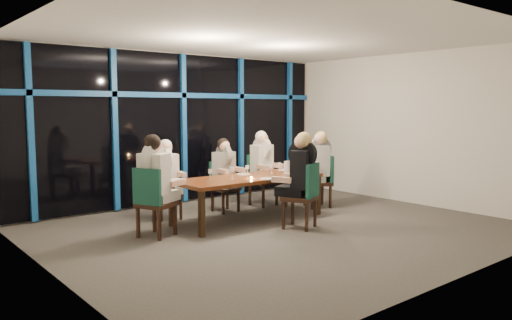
{
  "coord_description": "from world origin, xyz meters",
  "views": [
    {
      "loc": [
        -5.22,
        -5.76,
        1.91
      ],
      "look_at": [
        0.0,
        0.6,
        1.05
      ],
      "focal_mm": 35.0,
      "sensor_mm": 36.0,
      "label": 1
    }
  ],
  "objects_px": {
    "diner_far_left": "(167,167)",
    "diner_end_left": "(156,170)",
    "chair_end_left": "(152,199)",
    "chair_near_mid": "(305,192)",
    "chair_far_right": "(260,177)",
    "wine_bottle": "(297,164)",
    "diner_far_right": "(263,157)",
    "water_pitcher": "(287,167)",
    "chair_end_right": "(322,178)",
    "chair_far_left": "(166,188)",
    "chair_far_mid": "(223,183)",
    "diner_far_mid": "(225,164)",
    "dining_table": "(249,181)",
    "diner_near_mid": "(300,166)",
    "diner_end_right": "(318,158)"
  },
  "relations": [
    {
      "from": "diner_far_left",
      "to": "diner_end_left",
      "type": "xyz_separation_m",
      "value": [
        -0.72,
        -0.95,
        0.1
      ]
    },
    {
      "from": "chair_end_left",
      "to": "chair_near_mid",
      "type": "xyz_separation_m",
      "value": [
        2.13,
        -1.02,
        0.0
      ]
    },
    {
      "from": "chair_far_right",
      "to": "wine_bottle",
      "type": "bearing_deg",
      "value": -92.23
    },
    {
      "from": "diner_far_right",
      "to": "water_pitcher",
      "type": "xyz_separation_m",
      "value": [
        -0.21,
        -0.91,
        -0.1
      ]
    },
    {
      "from": "chair_end_left",
      "to": "wine_bottle",
      "type": "bearing_deg",
      "value": -115.67
    },
    {
      "from": "chair_far_right",
      "to": "chair_end_left",
      "type": "relative_size",
      "value": 0.96
    },
    {
      "from": "chair_end_right",
      "to": "water_pitcher",
      "type": "xyz_separation_m",
      "value": [
        -0.99,
        -0.08,
        0.3
      ]
    },
    {
      "from": "chair_near_mid",
      "to": "chair_far_left",
      "type": "bearing_deg",
      "value": -82.19
    },
    {
      "from": "chair_far_right",
      "to": "chair_far_left",
      "type": "bearing_deg",
      "value": 171.86
    },
    {
      "from": "diner_far_left",
      "to": "diner_far_right",
      "type": "height_order",
      "value": "diner_far_right"
    },
    {
      "from": "chair_far_mid",
      "to": "diner_end_left",
      "type": "xyz_separation_m",
      "value": [
        -1.84,
        -0.88,
        0.48
      ]
    },
    {
      "from": "chair_end_left",
      "to": "chair_end_right",
      "type": "relative_size",
      "value": 1.04
    },
    {
      "from": "chair_far_right",
      "to": "water_pitcher",
      "type": "height_order",
      "value": "chair_far_right"
    },
    {
      "from": "chair_far_right",
      "to": "diner_far_mid",
      "type": "height_order",
      "value": "diner_far_mid"
    },
    {
      "from": "chair_far_mid",
      "to": "dining_table",
      "type": "bearing_deg",
      "value": -96.18
    },
    {
      "from": "chair_end_left",
      "to": "diner_near_mid",
      "type": "xyz_separation_m",
      "value": [
        2.1,
        -0.94,
        0.42
      ]
    },
    {
      "from": "chair_end_left",
      "to": "diner_end_right",
      "type": "xyz_separation_m",
      "value": [
        3.56,
        0.05,
        0.37
      ]
    },
    {
      "from": "water_pitcher",
      "to": "chair_far_mid",
      "type": "bearing_deg",
      "value": 116.22
    },
    {
      "from": "diner_far_left",
      "to": "diner_near_mid",
      "type": "bearing_deg",
      "value": -45.02
    },
    {
      "from": "chair_far_left",
      "to": "diner_near_mid",
      "type": "bearing_deg",
      "value": -46.38
    },
    {
      "from": "chair_end_right",
      "to": "water_pitcher",
      "type": "bearing_deg",
      "value": -62.72
    },
    {
      "from": "chair_far_mid",
      "to": "diner_far_right",
      "type": "xyz_separation_m",
      "value": [
        0.93,
        -0.07,
        0.44
      ]
    },
    {
      "from": "chair_end_left",
      "to": "chair_near_mid",
      "type": "distance_m",
      "value": 2.37
    },
    {
      "from": "chair_end_right",
      "to": "chair_end_left",
      "type": "bearing_deg",
      "value": -67.2
    },
    {
      "from": "chair_end_right",
      "to": "chair_near_mid",
      "type": "relative_size",
      "value": 0.95
    },
    {
      "from": "chair_end_left",
      "to": "diner_far_left",
      "type": "height_order",
      "value": "diner_far_left"
    },
    {
      "from": "chair_far_left",
      "to": "diner_near_mid",
      "type": "xyz_separation_m",
      "value": [
        1.28,
        -2.01,
        0.47
      ]
    },
    {
      "from": "chair_far_left",
      "to": "diner_far_left",
      "type": "height_order",
      "value": "diner_far_left"
    },
    {
      "from": "diner_far_left",
      "to": "chair_far_mid",
      "type": "bearing_deg",
      "value": 7.57
    },
    {
      "from": "diner_far_right",
      "to": "water_pitcher",
      "type": "relative_size",
      "value": 4.53
    },
    {
      "from": "dining_table",
      "to": "chair_far_left",
      "type": "xyz_separation_m",
      "value": [
        -1.01,
        1.04,
        -0.16
      ]
    },
    {
      "from": "chair_far_left",
      "to": "chair_end_right",
      "type": "xyz_separation_m",
      "value": [
        2.82,
        -1.04,
        0.04
      ]
    },
    {
      "from": "dining_table",
      "to": "chair_end_right",
      "type": "relative_size",
      "value": 2.6
    },
    {
      "from": "diner_end_right",
      "to": "diner_end_left",
      "type": "bearing_deg",
      "value": -67.25
    },
    {
      "from": "chair_far_right",
      "to": "chair_near_mid",
      "type": "relative_size",
      "value": 0.95
    },
    {
      "from": "diner_end_left",
      "to": "diner_end_right",
      "type": "height_order",
      "value": "diner_end_left"
    },
    {
      "from": "chair_far_left",
      "to": "dining_table",
      "type": "bearing_deg",
      "value": -35.02
    },
    {
      "from": "dining_table",
      "to": "chair_end_left",
      "type": "bearing_deg",
      "value": -179.39
    },
    {
      "from": "dining_table",
      "to": "chair_end_right",
      "type": "xyz_separation_m",
      "value": [
        1.81,
        0.0,
        -0.12
      ]
    },
    {
      "from": "chair_far_right",
      "to": "diner_near_mid",
      "type": "distance_m",
      "value": 2.07
    },
    {
      "from": "chair_far_mid",
      "to": "diner_end_right",
      "type": "bearing_deg",
      "value": -27.66
    },
    {
      "from": "chair_far_right",
      "to": "water_pitcher",
      "type": "distance_m",
      "value": 1.06
    },
    {
      "from": "chair_end_right",
      "to": "water_pitcher",
      "type": "distance_m",
      "value": 1.04
    },
    {
      "from": "chair_end_left",
      "to": "water_pitcher",
      "type": "xyz_separation_m",
      "value": [
        2.64,
        -0.06,
        0.28
      ]
    },
    {
      "from": "diner_near_mid",
      "to": "diner_end_right",
      "type": "bearing_deg",
      "value": -170.13
    },
    {
      "from": "chair_end_left",
      "to": "diner_far_left",
      "type": "bearing_deg",
      "value": -63.49
    },
    {
      "from": "diner_far_left",
      "to": "diner_end_left",
      "type": "bearing_deg",
      "value": -116.15
    },
    {
      "from": "chair_end_right",
      "to": "dining_table",
      "type": "bearing_deg",
      "value": -67.47
    },
    {
      "from": "chair_far_mid",
      "to": "diner_end_right",
      "type": "relative_size",
      "value": 0.95
    },
    {
      "from": "dining_table",
      "to": "chair_far_mid",
      "type": "xyz_separation_m",
      "value": [
        0.1,
        0.9,
        -0.16
      ]
    }
  ]
}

